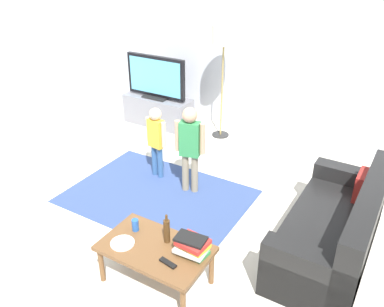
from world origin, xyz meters
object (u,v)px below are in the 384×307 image
(tv_remote, at_px, (168,263))
(tv_stand, at_px, (158,111))
(tv, at_px, (156,78))
(couch, at_px, (338,232))
(floor_lamp, at_px, (224,41))
(bottle, at_px, (167,231))
(child_near_tv, at_px, (156,136))
(soda_can, at_px, (135,225))
(child_center, at_px, (190,143))
(book_stack, at_px, (192,245))
(coffee_table, at_px, (155,251))
(plate, at_px, (122,243))

(tv_remote, bearing_deg, tv_stand, 135.90)
(tv, distance_m, couch, 3.94)
(floor_lamp, distance_m, bottle, 3.39)
(tv_stand, relative_size, floor_lamp, 0.67)
(child_near_tv, distance_m, bottle, 1.89)
(couch, relative_size, soda_can, 15.00)
(couch, xyz_separation_m, child_near_tv, (-2.47, 0.36, 0.31))
(floor_lamp, height_order, child_near_tv, floor_lamp)
(couch, bearing_deg, tv, 152.81)
(child_center, xyz_separation_m, tv_remote, (0.77, -1.63, -0.26))
(tv_stand, relative_size, book_stack, 3.95)
(tv_stand, height_order, child_near_tv, child_near_tv)
(child_center, bearing_deg, coffee_table, -70.09)
(floor_lamp, distance_m, child_near_tv, 1.86)
(child_near_tv, height_order, bottle, child_near_tv)
(child_near_tv, relative_size, plate, 4.50)
(child_near_tv, height_order, plate, child_near_tv)
(floor_lamp, xyz_separation_m, soda_can, (0.68, -3.10, -1.06))
(couch, bearing_deg, child_near_tv, 171.61)
(tv_stand, relative_size, tv, 1.09)
(soda_can, bearing_deg, plate, -84.73)
(tv_remote, bearing_deg, book_stack, 73.52)
(bottle, relative_size, soda_can, 2.46)
(child_center, xyz_separation_m, bottle, (0.60, -1.39, -0.14))
(tv_stand, bearing_deg, child_center, -44.16)
(tv, bearing_deg, floor_lamp, 8.58)
(tv, height_order, book_stack, tv)
(child_center, relative_size, soda_can, 9.52)
(book_stack, distance_m, tv_remote, 0.26)
(couch, xyz_separation_m, book_stack, (-1.02, -1.13, 0.22))
(tv, height_order, couch, tv)
(couch, height_order, soda_can, couch)
(child_near_tv, xyz_separation_m, book_stack, (1.45, -1.50, -0.09))
(bottle, bearing_deg, soda_can, -176.73)
(child_near_tv, distance_m, tv_remote, 2.19)
(tv, height_order, soda_can, tv)
(tv_stand, height_order, tv_remote, tv_stand)
(tv_stand, relative_size, child_center, 1.05)
(floor_lamp, bearing_deg, coffee_table, -72.99)
(child_near_tv, bearing_deg, child_center, -8.82)
(tv_remote, distance_m, soda_can, 0.57)
(tv, distance_m, bottle, 3.64)
(tv, height_order, floor_lamp, floor_lamp)
(child_center, distance_m, plate, 1.68)
(tv, xyz_separation_m, child_center, (1.57, -1.51, -0.16))
(tv_remote, bearing_deg, coffee_table, 160.76)
(book_stack, bearing_deg, child_center, 121.88)
(tv_remote, xyz_separation_m, plate, (-0.50, 0.00, -0.00))
(bottle, relative_size, tv_remote, 1.74)
(child_near_tv, relative_size, book_stack, 3.26)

